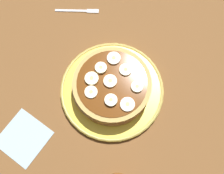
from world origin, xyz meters
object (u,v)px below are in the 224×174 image
at_px(banana_slice_4, 92,79).
at_px(banana_slice_5, 91,92).
at_px(banana_slice_3, 101,68).
at_px(banana_slice_8, 114,58).
at_px(napkin, 24,138).
at_px(banana_slice_1, 127,104).
at_px(plate, 112,90).
at_px(banana_slice_2, 111,100).
at_px(pancake_stack, 111,86).
at_px(banana_slice_6, 126,70).
at_px(banana_slice_7, 137,87).
at_px(banana_slice_0, 110,81).
at_px(fork, 80,11).

height_order(banana_slice_4, banana_slice_5, banana_slice_4).
xyz_separation_m(banana_slice_3, banana_slice_8, (0.04, -0.01, -0.00)).
bearing_deg(napkin, banana_slice_1, -37.52).
distance_m(banana_slice_4, banana_slice_8, 0.08).
relative_size(plate, banana_slice_2, 8.90).
bearing_deg(banana_slice_3, pancake_stack, -108.03).
xyz_separation_m(banana_slice_6, napkin, (-0.28, 0.11, -0.07)).
distance_m(banana_slice_1, napkin, 0.28).
distance_m(banana_slice_2, banana_slice_4, 0.07).
bearing_deg(banana_slice_1, banana_slice_7, 8.80).
relative_size(banana_slice_2, banana_slice_3, 1.03).
xyz_separation_m(banana_slice_3, banana_slice_5, (-0.06, -0.02, -0.00)).
bearing_deg(banana_slice_2, banana_slice_8, 33.76).
bearing_deg(banana_slice_2, banana_slice_4, 77.98).
distance_m(banana_slice_0, banana_slice_2, 0.05).
relative_size(banana_slice_0, fork, 0.30).
relative_size(banana_slice_3, banana_slice_5, 0.94).
height_order(pancake_stack, banana_slice_1, banana_slice_1).
bearing_deg(banana_slice_8, banana_slice_4, 172.59).
relative_size(banana_slice_7, banana_slice_8, 0.86).
distance_m(plate, napkin, 0.26).
xyz_separation_m(pancake_stack, banana_slice_4, (-0.02, 0.04, 0.03)).
relative_size(plate, banana_slice_6, 8.58).
height_order(banana_slice_1, banana_slice_4, banana_slice_4).
bearing_deg(banana_slice_2, pancake_stack, 36.96).
xyz_separation_m(banana_slice_1, banana_slice_6, (0.07, 0.06, 0.00)).
height_order(banana_slice_0, napkin, banana_slice_0).
xyz_separation_m(banana_slice_0, banana_slice_6, (0.05, -0.01, -0.00)).
xyz_separation_m(banana_slice_0, banana_slice_5, (-0.05, 0.02, -0.00)).
xyz_separation_m(banana_slice_3, fork, (0.13, 0.18, -0.07)).
relative_size(pancake_stack, banana_slice_2, 6.61).
bearing_deg(banana_slice_8, plate, -146.54).
bearing_deg(fork, banana_slice_7, -111.59).
height_order(banana_slice_6, banana_slice_7, banana_slice_7).
bearing_deg(banana_slice_6, plate, 172.08).
height_order(banana_slice_2, banana_slice_5, banana_slice_2).
bearing_deg(banana_slice_0, napkin, 157.83).
height_order(banana_slice_2, fork, banana_slice_2).
bearing_deg(banana_slice_6, banana_slice_7, -111.62).
relative_size(banana_slice_4, fork, 0.31).
bearing_deg(banana_slice_1, banana_slice_6, 39.23).
relative_size(banana_slice_2, banana_slice_5, 0.98).
bearing_deg(napkin, pancake_stack, -22.96).
distance_m(banana_slice_1, banana_slice_4, 0.11).
relative_size(banana_slice_1, napkin, 0.32).
bearing_deg(pancake_stack, banana_slice_7, -63.53).
relative_size(banana_slice_0, banana_slice_3, 1.12).
bearing_deg(fork, napkin, -161.37).
xyz_separation_m(banana_slice_5, fork, (0.19, 0.20, -0.06)).
height_order(banana_slice_5, banana_slice_8, banana_slice_8).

